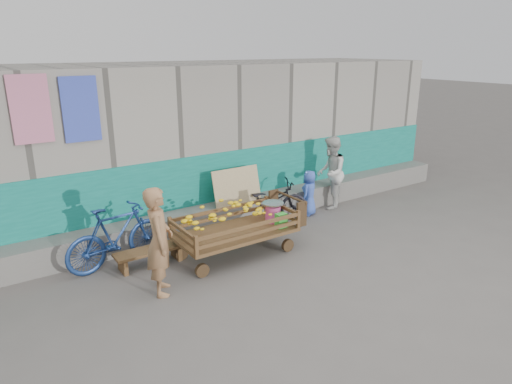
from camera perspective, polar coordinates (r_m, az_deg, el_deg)
ground at (r=7.10m, az=5.23°, el=-10.24°), size 80.00×80.00×0.00m
building_wall at (r=9.91m, az=-9.58°, el=6.68°), size 12.00×3.50×3.00m
banana_cart at (r=7.42m, az=-2.84°, el=-3.66°), size 2.14×0.98×0.91m
bench at (r=7.46m, az=-13.10°, el=-7.46°), size 1.11×0.33×0.28m
vendor_man at (r=6.42m, az=-11.99°, el=-6.05°), size 0.56×0.66×1.55m
woman at (r=9.80m, az=9.30°, el=2.41°), size 0.95×0.94×1.55m
child at (r=9.39m, az=6.66°, el=-0.10°), size 0.54×0.47×0.94m
bicycle_dark at (r=8.94m, az=1.49°, el=-1.23°), size 1.69×1.09×0.84m
bicycle_blue at (r=7.48m, az=-17.01°, el=-5.26°), size 1.72×0.72×1.00m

